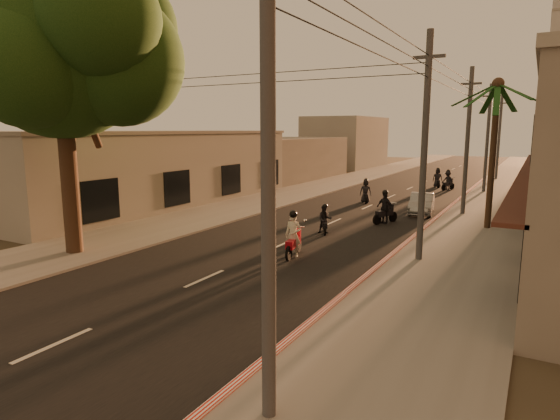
# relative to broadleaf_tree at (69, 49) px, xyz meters

# --- Properties ---
(ground) EXTENTS (160.00, 160.00, 0.00)m
(ground) POSITION_rel_broadleaf_tree_xyz_m (6.61, -2.14, -8.48)
(ground) COLOR #383023
(ground) RESTS_ON ground
(road) EXTENTS (10.00, 140.00, 0.02)m
(road) POSITION_rel_broadleaf_tree_xyz_m (6.61, 17.86, -8.47)
(road) COLOR black
(road) RESTS_ON ground
(sidewalk_right) EXTENTS (5.00, 140.00, 0.12)m
(sidewalk_right) POSITION_rel_broadleaf_tree_xyz_m (14.11, 17.86, -8.42)
(sidewalk_right) COLOR slate
(sidewalk_right) RESTS_ON ground
(sidewalk_left) EXTENTS (5.00, 140.00, 0.12)m
(sidewalk_left) POSITION_rel_broadleaf_tree_xyz_m (-0.89, 17.86, -8.42)
(sidewalk_left) COLOR slate
(sidewalk_left) RESTS_ON ground
(curb_stripe) EXTENTS (0.20, 60.00, 0.20)m
(curb_stripe) POSITION_rel_broadleaf_tree_xyz_m (11.71, 12.86, -8.38)
(curb_stripe) COLOR red
(curb_stripe) RESTS_ON ground
(left_building) EXTENTS (8.20, 24.20, 5.20)m
(left_building) POSITION_rel_broadleaf_tree_xyz_m (-7.37, 11.86, -5.88)
(left_building) COLOR gray
(left_building) RESTS_ON ground
(broadleaf_tree) EXTENTS (9.60, 8.70, 12.10)m
(broadleaf_tree) POSITION_rel_broadleaf_tree_xyz_m (0.00, 0.00, 0.00)
(broadleaf_tree) COLOR black
(broadleaf_tree) RESTS_ON ground
(palm_tree) EXTENTS (5.00, 5.00, 8.20)m
(palm_tree) POSITION_rel_broadleaf_tree_xyz_m (14.61, 13.86, -1.33)
(palm_tree) COLOR black
(palm_tree) RESTS_ON ground
(utility_poles) EXTENTS (1.20, 48.26, 9.00)m
(utility_poles) POSITION_rel_broadleaf_tree_xyz_m (12.81, 17.86, -1.94)
(utility_poles) COLOR #38383A
(utility_poles) RESTS_ON ground
(filler_left_near) EXTENTS (8.00, 14.00, 4.40)m
(filler_left_near) POSITION_rel_broadleaf_tree_xyz_m (-7.39, 31.86, -6.28)
(filler_left_near) COLOR gray
(filler_left_near) RESTS_ON ground
(filler_left_far) EXTENTS (8.00, 14.00, 7.00)m
(filler_left_far) POSITION_rel_broadleaf_tree_xyz_m (-7.39, 49.86, -4.98)
(filler_left_far) COLOR gray
(filler_left_far) RESTS_ON ground
(scooter_red) EXTENTS (0.92, 2.01, 2.00)m
(scooter_red) POSITION_rel_broadleaf_tree_xyz_m (8.02, 4.04, -7.60)
(scooter_red) COLOR black
(scooter_red) RESTS_ON ground
(scooter_mid_a) EXTENTS (1.15, 1.47, 1.56)m
(scooter_mid_a) POSITION_rel_broadleaf_tree_xyz_m (7.36, 8.82, -7.76)
(scooter_mid_a) COLOR black
(scooter_mid_a) RESTS_ON ground
(scooter_mid_b) EXTENTS (1.41, 1.85, 1.95)m
(scooter_mid_b) POSITION_rel_broadleaf_tree_xyz_m (9.30, 12.83, -7.59)
(scooter_mid_b) COLOR black
(scooter_mid_b) RESTS_ON ground
(scooter_far_a) EXTENTS (1.22, 1.74, 1.81)m
(scooter_far_a) POSITION_rel_broadleaf_tree_xyz_m (5.88, 19.58, -7.65)
(scooter_far_a) COLOR black
(scooter_far_a) RESTS_ON ground
(scooter_far_b) EXTENTS (1.58, 1.76, 1.84)m
(scooter_far_b) POSITION_rel_broadleaf_tree_xyz_m (9.83, 30.15, -7.63)
(scooter_far_b) COLOR black
(scooter_far_b) RESTS_ON ground
(parked_car) EXTENTS (2.50, 4.34, 1.30)m
(parked_car) POSITION_rel_broadleaf_tree_xyz_m (10.44, 17.11, -7.83)
(parked_car) COLOR #94979C
(parked_car) RESTS_ON ground
(scooter_far_c) EXTENTS (1.20, 1.81, 1.85)m
(scooter_far_c) POSITION_rel_broadleaf_tree_xyz_m (8.66, 31.64, -7.63)
(scooter_far_c) COLOR black
(scooter_far_c) RESTS_ON ground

